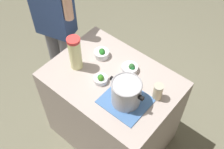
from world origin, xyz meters
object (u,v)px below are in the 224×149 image
object	(u,v)px
broccoli_bowl_center	(130,68)
person_cook	(56,26)
broccoli_bowl_back	(101,79)
cooking_pot	(126,92)
lemonade_pitcher	(75,53)
mason_jar	(158,92)
broccoli_bowl_front	(102,53)

from	to	relation	value
broccoli_bowl_center	person_cook	xyz separation A→B (m)	(0.86, 0.01, -0.04)
broccoli_bowl_back	cooking_pot	bearing A→B (deg)	175.26
cooking_pot	lemonade_pitcher	bearing A→B (deg)	-1.85
broccoli_bowl_center	mason_jar	bearing A→B (deg)	165.79
cooking_pot	broccoli_bowl_front	distance (m)	0.50
mason_jar	broccoli_bowl_front	world-z (taller)	mason_jar
lemonade_pitcher	person_cook	size ratio (longest dim) A/B	0.19
broccoli_bowl_front	person_cook	bearing A→B (deg)	-1.88
lemonade_pitcher	broccoli_bowl_back	size ratio (longest dim) A/B	2.71
broccoli_bowl_center	person_cook	size ratio (longest dim) A/B	0.08
broccoli_bowl_front	broccoli_bowl_back	distance (m)	0.27
person_cook	broccoli_bowl_center	bearing A→B (deg)	-179.44
broccoli_bowl_front	broccoli_bowl_back	bearing A→B (deg)	129.89
broccoli_bowl_back	mason_jar	bearing A→B (deg)	-159.57
cooking_pot	mason_jar	size ratio (longest dim) A/B	2.06
cooking_pot	broccoli_bowl_back	size ratio (longest dim) A/B	2.62
mason_jar	broccoli_bowl_front	distance (m)	0.59
mason_jar	broccoli_bowl_back	size ratio (longest dim) A/B	1.27
broccoli_bowl_center	broccoli_bowl_back	size ratio (longest dim) A/B	1.18
lemonade_pitcher	broccoli_bowl_front	world-z (taller)	lemonade_pitcher
mason_jar	broccoli_bowl_center	distance (m)	0.32
cooking_pot	broccoli_bowl_back	world-z (taller)	cooking_pot
lemonade_pitcher	broccoli_bowl_back	distance (m)	0.28
cooking_pot	lemonade_pitcher	xyz separation A→B (m)	(0.52, -0.02, 0.04)
person_cook	broccoli_bowl_back	bearing A→B (deg)	163.39
mason_jar	person_cook	distance (m)	1.18
cooking_pot	broccoli_bowl_front	bearing A→B (deg)	-27.69
lemonade_pitcher	mason_jar	distance (m)	0.70
broccoli_bowl_center	broccoli_bowl_back	distance (m)	0.26
lemonade_pitcher	broccoli_bowl_center	world-z (taller)	lemonade_pitcher
broccoli_bowl_front	person_cook	xyz separation A→B (m)	(0.58, -0.02, -0.04)
broccoli_bowl_center	person_cook	distance (m)	0.86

